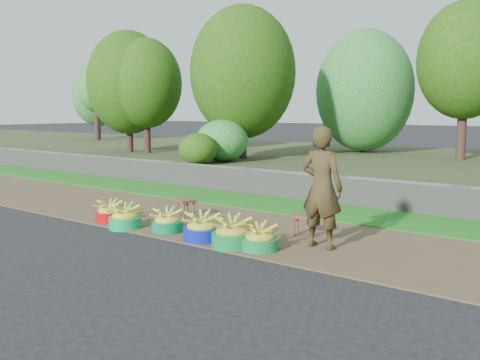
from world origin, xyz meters
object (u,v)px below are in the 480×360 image
Objects in this scene: basin_e at (232,234)px; stool_right at (305,219)px; stool_left at (185,203)px; vendor_woman at (322,187)px; basin_c at (168,222)px; basin_f at (260,239)px; basin_a at (110,212)px; basin_b at (125,218)px; basin_d at (202,229)px.

basin_e is 1.37× the size of stool_right.
stool_right is at bearing 1.21° from stool_left.
basin_e is 1.33× the size of stool_left.
vendor_woman is (0.97, 0.66, 0.64)m from basin_e.
basin_e is (1.31, -0.10, 0.03)m from basin_c.
basin_f is 0.30× the size of vendor_woman.
basin_b reaches higher than basin_a.
basin_d reaches higher than basin_f.
basin_e reaches higher than stool_left.
basin_c reaches higher than stool_left.
basin_e is at bearing 35.21° from vendor_woman.
vendor_woman is at bearing 34.35° from basin_e.
stool_left is (-1.31, 1.04, 0.08)m from basin_d.
basin_c is 1.71m from basin_f.
basin_d reaches higher than basin_a.
basin_f is at bearing 3.41° from basin_d.
basin_e is at bearing -4.15° from basin_c.
basin_b reaches higher than stool_right.
basin_c is at bearing -60.63° from stool_left.
basin_e reaches higher than stool_right.
basin_e reaches higher than basin_d.
stool_right is at bearing 67.96° from basin_e.
vendor_woman is (2.28, 0.57, 0.66)m from basin_c.
basin_b is 1.05× the size of basin_c.
basin_f is 1.19× the size of stool_right.
basin_a is at bearing -178.57° from basin_c.
stool_left is at bearing 150.25° from basin_e.
basin_a is at bearing 178.62° from basin_e.
basin_a is 3.69m from vendor_woman.
basin_c is (1.30, 0.03, 0.00)m from basin_a.
basin_c is 1.11m from stool_left.
stool_left is (0.75, 1.00, 0.10)m from basin_a.
stool_right is at bearing 87.17° from basin_f.
basin_e is 1.33m from vendor_woman.
basin_d is 1.68m from stool_left.
basin_c is at bearing 14.79° from vendor_woman.
basin_e is (2.03, 0.11, 0.02)m from basin_b.
basin_e reaches higher than basin_f.
basin_f is (0.95, 0.06, -0.02)m from basin_d.
vendor_woman reaches higher than basin_d.
basin_b reaches higher than basin_f.
basin_b is 0.93× the size of basin_d.
basin_e is 1.15× the size of basin_f.
basin_a is 1.30m from basin_c.
vendor_woman is at bearing 9.50° from basin_a.
basin_a is at bearing -179.77° from basin_f.
basin_d is 1.33× the size of stool_right.
basin_b is at bearing 15.38° from vendor_woman.
basin_b is at bearing -174.88° from basin_d.
basin_f reaches higher than stool_left.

